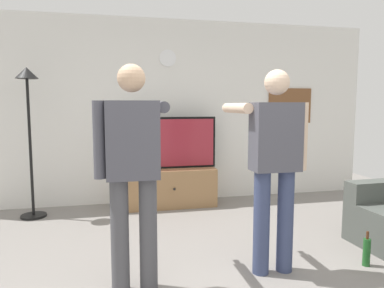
% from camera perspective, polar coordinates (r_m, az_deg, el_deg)
% --- Properties ---
extents(back_wall, '(6.40, 0.10, 2.70)m').
position_cam_1_polar(back_wall, '(5.40, -4.08, 5.16)').
color(back_wall, silver).
rests_on(back_wall, ground_plane).
extents(tv_stand, '(1.25, 0.48, 0.54)m').
position_cam_1_polar(tv_stand, '(5.19, -3.26, -6.89)').
color(tv_stand, '#997047').
rests_on(tv_stand, ground_plane).
extents(television, '(1.30, 0.07, 0.74)m').
position_cam_1_polar(television, '(5.13, -3.39, 0.21)').
color(television, black).
rests_on(television, tv_stand).
extents(wall_clock, '(0.24, 0.03, 0.24)m').
position_cam_1_polar(wall_clock, '(5.38, -3.90, 13.50)').
color(wall_clock, white).
extents(framed_picture, '(0.73, 0.04, 0.55)m').
position_cam_1_polar(framed_picture, '(5.97, 15.30, 5.92)').
color(framed_picture, brown).
extents(floor_lamp, '(0.32, 0.32, 1.92)m').
position_cam_1_polar(floor_lamp, '(4.98, -24.63, 4.77)').
color(floor_lamp, black).
rests_on(floor_lamp, ground_plane).
extents(person_standing_nearer_lamp, '(0.58, 0.78, 1.76)m').
position_cam_1_polar(person_standing_nearer_lamp, '(2.77, -9.41, -3.34)').
color(person_standing_nearer_lamp, '#4C4C51').
rests_on(person_standing_nearer_lamp, ground_plane).
extents(person_standing_nearer_couch, '(0.58, 0.78, 1.74)m').
position_cam_1_polar(person_standing_nearer_couch, '(3.12, 12.99, -2.46)').
color(person_standing_nearer_couch, '#384266').
rests_on(person_standing_nearer_couch, ground_plane).
extents(beverage_bottle, '(0.07, 0.07, 0.32)m').
position_cam_1_polar(beverage_bottle, '(3.73, 26.08, -15.17)').
color(beverage_bottle, '#1E5923').
rests_on(beverage_bottle, ground_plane).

